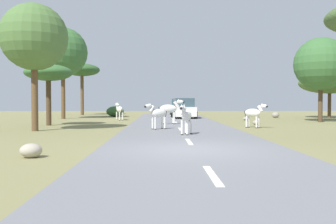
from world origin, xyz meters
TOP-DOWN VIEW (x-y plane):
  - ground_plane at (0.00, 0.00)m, footprint 90.00×90.00m
  - road at (0.21, 0.00)m, footprint 6.00×64.00m
  - lane_markings at (0.21, -1.00)m, footprint 0.16×56.00m
  - zebra_0 at (0.29, 4.77)m, footprint 0.72×1.38m
  - zebra_1 at (-0.99, 7.86)m, footprint 1.27×1.04m
  - zebra_2 at (-4.16, 18.00)m, footprint 0.89×1.42m
  - zebra_3 at (-0.25, 12.28)m, footprint 1.71×0.67m
  - zebra_4 at (4.49, 9.39)m, footprint 1.21×1.19m
  - car_0 at (1.25, 30.00)m, footprint 2.12×4.39m
  - car_1 at (1.18, 20.76)m, footprint 2.19×4.42m
  - tree_0 at (-9.27, 20.40)m, footprint 4.21×4.21m
  - tree_2 at (-9.51, 29.06)m, footprint 3.89×3.89m
  - tree_3 at (10.84, 15.09)m, footprint 3.86×3.86m
  - tree_4 at (-7.25, 7.48)m, footprint 3.39×3.39m
  - tree_5 at (14.54, 21.57)m, footprint 5.44×5.44m
  - tree_7 at (-7.87, 11.78)m, footprint 2.95×2.95m
  - bush_0 at (-5.33, 24.62)m, footprint 1.71×1.54m
  - rock_1 at (9.71, 21.89)m, footprint 0.67×0.61m
  - rock_2 at (5.97, 17.58)m, footprint 0.51×0.48m
  - rock_3 at (-4.32, -1.33)m, footprint 0.59×0.54m
  - rock_4 at (5.29, 11.92)m, footprint 0.46×0.41m

SIDE VIEW (x-z plane):
  - ground_plane at x=0.00m, z-range 0.00..0.00m
  - road at x=0.21m, z-range 0.00..0.05m
  - lane_markings at x=0.21m, z-range 0.05..0.06m
  - rock_2 at x=5.97m, z-range 0.00..0.26m
  - rock_4 at x=5.29m, z-range 0.00..0.31m
  - rock_3 at x=-4.32m, z-range 0.00..0.39m
  - rock_1 at x=9.71m, z-range 0.00..0.52m
  - bush_0 at x=-5.33m, z-range 0.00..1.03m
  - zebra_4 at x=4.49m, z-range 0.14..1.56m
  - car_0 at x=1.25m, z-range -0.02..1.72m
  - car_1 at x=1.18m, z-range -0.02..1.72m
  - zebra_0 at x=0.29m, z-range 0.18..1.54m
  - zebra_2 at x=-4.16m, z-range 0.14..1.58m
  - zebra_1 at x=-0.99m, z-range 0.18..1.57m
  - zebra_3 at x=-0.25m, z-range 0.21..1.83m
  - tree_5 at x=14.54m, z-range 1.10..5.23m
  - tree_7 at x=-7.87m, z-range 1.34..5.18m
  - tree_3 at x=10.84m, z-range 1.14..7.30m
  - tree_4 at x=-7.25m, z-range 1.52..7.99m
  - tree_2 at x=-9.51m, z-range 2.07..7.73m
  - tree_0 at x=-9.27m, z-range 1.81..9.68m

